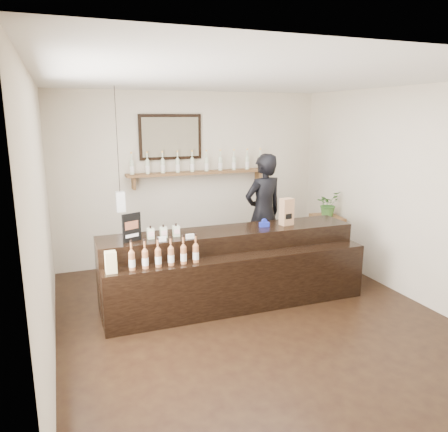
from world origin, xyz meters
name	(u,v)px	position (x,y,z in m)	size (l,w,h in m)	color
ground	(252,318)	(0.00, 0.00, 0.00)	(5.00, 5.00, 0.00)	black
room_shell	(254,180)	(0.00, 0.00, 1.70)	(5.00, 5.00, 5.00)	beige
back_wall_decor	(184,157)	(-0.16, 2.37, 1.76)	(2.66, 0.96, 1.69)	brown
counter	(232,269)	(-0.04, 0.57, 0.45)	(3.40, 0.93, 1.11)	black
promo_sign	(132,227)	(-1.31, 0.61, 1.12)	(0.23, 0.11, 0.34)	black
paper_bag	(287,212)	(0.80, 0.67, 1.13)	(0.18, 0.15, 0.37)	#A5764F
tape_dispenser	(264,224)	(0.47, 0.68, 0.99)	(0.14, 0.06, 0.11)	#1927B2
side_cabinet	(326,240)	(2.00, 1.45, 0.40)	(0.46, 0.60, 0.80)	brown
potted_plant	(328,204)	(2.00, 1.45, 1.01)	(0.37, 0.32, 0.41)	#3C6E2C
shopkeeper	(263,205)	(0.88, 1.55, 1.05)	(0.76, 0.50, 2.10)	black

